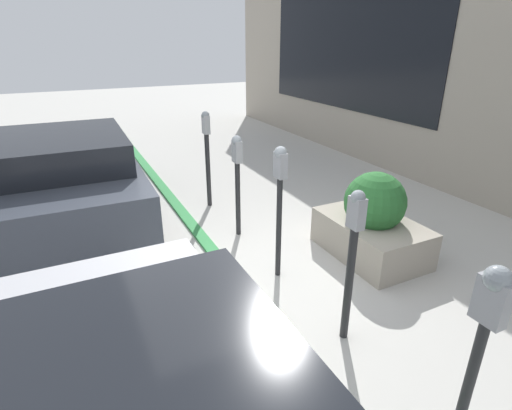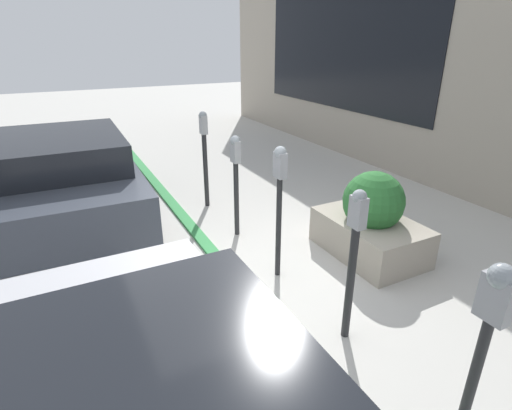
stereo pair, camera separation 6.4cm
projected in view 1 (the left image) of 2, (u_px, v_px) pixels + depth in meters
The scene contains 9 objects.
ground_plane at pixel (246, 284), 4.47m from camera, with size 40.00×40.00×0.00m, color beige.
curb_strip at pixel (239, 284), 4.43m from camera, with size 19.00×0.16×0.04m.
parking_meter_nearest at pixel (483, 332), 2.25m from camera, with size 0.18×0.15×1.45m.
parking_meter_second at pixel (352, 250), 3.35m from camera, with size 0.14×0.12×1.44m.
parking_meter_middle at pixel (280, 190), 4.25m from camera, with size 0.16×0.13×1.53m.
parking_meter_fourth at pixel (237, 170), 5.26m from camera, with size 0.16×0.13×1.40m.
parking_meter_farthest at pixel (207, 149), 6.22m from camera, with size 0.14×0.12×1.53m.
planter_box at pixel (372, 223), 4.93m from camera, with size 1.35×0.88×1.09m.
parked_car_middle at pixel (63, 176), 5.72m from camera, with size 3.90×2.07×1.34m.
Camera 1 is at (-3.44, 1.56, 2.56)m, focal length 28.00 mm.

